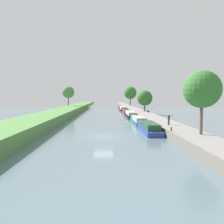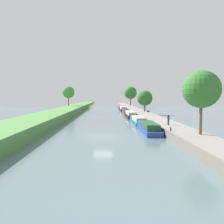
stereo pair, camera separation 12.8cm
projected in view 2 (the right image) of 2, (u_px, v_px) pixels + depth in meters
name	position (u px, v px, depth m)	size (l,w,h in m)	color
ground_plane	(103.00, 136.00, 30.11)	(160.00, 160.00, 0.00)	slate
left_grassy_bank	(13.00, 130.00, 29.76)	(7.22, 260.00, 1.69)	#518442
right_towpath	(180.00, 132.00, 30.33)	(4.19, 260.00, 0.94)	gray
stone_quay	(164.00, 132.00, 30.28)	(0.25, 260.00, 0.99)	#6B665B
narrowboat_blue	(148.00, 128.00, 34.03)	(2.16, 10.44, 2.21)	#283D93
narrowboat_teal	(138.00, 120.00, 45.19)	(2.15, 11.76, 2.11)	#195B60
narrowboat_black	(130.00, 114.00, 59.05)	(2.19, 13.97, 2.16)	black
narrowboat_red	(126.00, 111.00, 72.47)	(1.93, 10.99, 1.85)	maroon
narrowboat_navy	(123.00, 109.00, 84.67)	(2.13, 13.26, 2.26)	#141E42
narrowboat_maroon	(121.00, 107.00, 98.99)	(1.86, 13.23, 1.90)	maroon
tree_rightbank_near	(201.00, 89.00, 25.45)	(4.24, 4.24, 7.24)	brown
tree_rightbank_midnear	(145.00, 98.00, 65.55)	(4.46, 4.46, 6.10)	brown
tree_rightbank_midfar	(131.00, 93.00, 108.36)	(6.05, 6.05, 9.13)	#4C3828
tree_leftbank_downstream	(68.00, 92.00, 88.36)	(4.68, 4.68, 7.61)	#4C3828
person_walking	(168.00, 119.00, 34.37)	(0.34, 0.34, 1.66)	#282D42
mooring_bollard_near	(171.00, 129.00, 28.37)	(0.16, 0.16, 0.45)	black
mooring_bollard_far	(124.00, 105.00, 105.17)	(0.16, 0.16, 0.45)	black
park_bench	(148.00, 111.00, 62.45)	(0.44, 1.50, 0.47)	#333338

